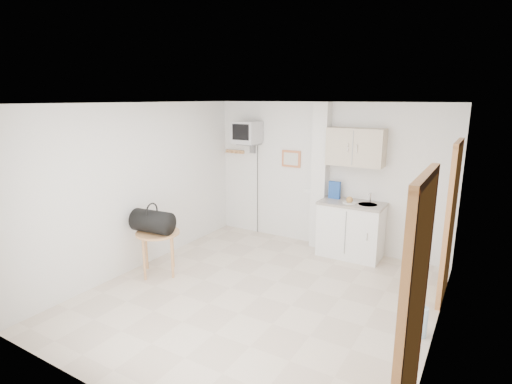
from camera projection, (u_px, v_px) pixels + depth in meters
The scene contains 7 objects.
ground at pixel (260, 296), 5.29m from camera, with size 4.50×4.50×0.00m, color beige.
room_envelope at pixel (280, 184), 4.89m from camera, with size 4.24×4.54×2.55m.
kitchenette at pixel (352, 209), 6.49m from camera, with size 1.03×0.58×2.10m.
crt_television at pixel (247, 133), 7.25m from camera, with size 0.44×0.45×2.15m.
round_table at pixel (158, 237), 5.86m from camera, with size 0.64×0.64×0.65m.
duffel_bag at pixel (153, 221), 5.78m from camera, with size 0.63×0.39×0.45m.
water_bottle at pixel (421, 322), 4.37m from camera, with size 0.13×0.13×0.39m.
Camera 1 is at (2.43, -4.17, 2.57)m, focal length 28.00 mm.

